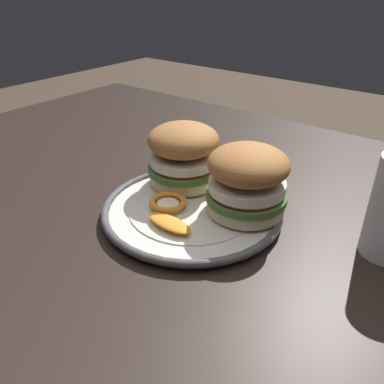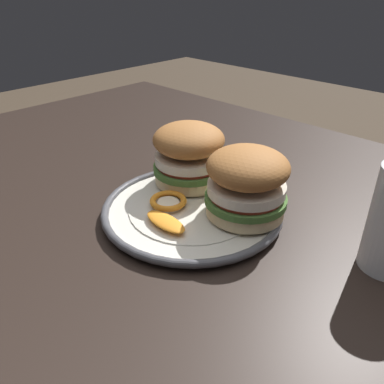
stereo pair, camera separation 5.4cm
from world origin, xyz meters
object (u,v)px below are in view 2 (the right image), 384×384
Objects in this scene: sandwich_half_right at (247,182)px; sandwich_half_left at (189,153)px; dining_table at (195,278)px; dinner_plate at (192,209)px.

sandwich_half_left is at bearing 173.34° from sandwich_half_right.
dining_table is 11.55× the size of sandwich_half_left.
sandwich_half_right reaches higher than dinner_plate.
sandwich_half_left and sandwich_half_right have the same top height.
sandwich_half_left is (-0.06, 0.05, 0.06)m from dinner_plate.
sandwich_half_left is 1.09× the size of sandwich_half_right.
sandwich_half_left is 0.13m from sandwich_half_right.
dining_table is 5.42× the size of dinner_plate.
dinner_plate is 0.10m from sandwich_half_right.
sandwich_half_right is (0.03, 0.07, 0.16)m from dining_table.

